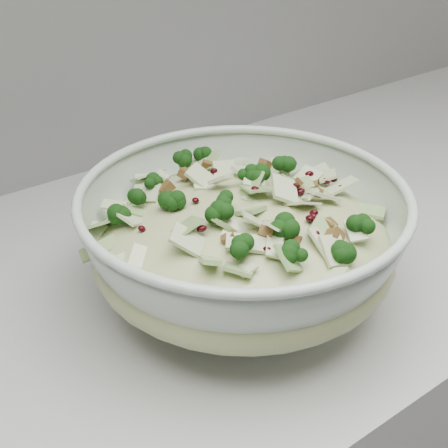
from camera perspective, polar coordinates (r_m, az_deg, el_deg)
counter at (r=1.10m, az=4.56°, el=-19.77°), size 3.60×0.60×0.90m
mixing_bowl at (r=0.62m, az=1.72°, el=-1.84°), size 0.42×0.42×0.13m
salad at (r=0.61m, az=1.75°, el=-0.19°), size 0.30×0.30×0.13m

